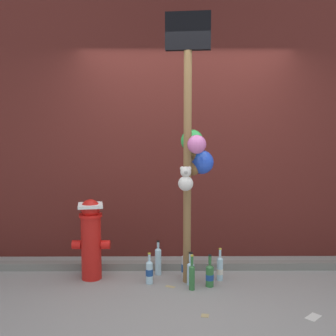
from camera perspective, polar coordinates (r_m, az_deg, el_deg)
name	(u,v)px	position (r m, az deg, el deg)	size (l,w,h in m)	color
ground_plane	(192,303)	(3.90, 3.33, -18.33)	(14.00, 14.00, 0.00)	gray
building_wall	(185,130)	(4.94, 2.40, 5.34)	(10.00, 0.20, 3.09)	#561E19
curb_strip	(187,266)	(4.68, 2.64, -13.50)	(8.00, 0.12, 0.08)	slate
memorial_post	(192,135)	(4.08, 3.45, 4.69)	(0.50, 0.50, 2.69)	olive
fire_hydrant	(91,237)	(4.36, -10.75, -9.52)	(0.39, 0.29, 0.84)	red
bottle_0	(191,272)	(4.23, 3.19, -14.30)	(0.08, 0.08, 0.33)	#B2DBEA
bottle_1	(210,275)	(4.21, 5.88, -14.68)	(0.08, 0.08, 0.33)	#337038
bottle_2	(158,260)	(4.48, -1.39, -12.81)	(0.07, 0.07, 0.37)	#B2DBEA
bottle_3	(149,271)	(4.26, -2.63, -14.27)	(0.07, 0.07, 0.32)	#B2DBEA
bottle_4	(192,276)	(4.11, 3.37, -14.85)	(0.06, 0.06, 0.35)	#337038
bottle_5	(184,266)	(4.41, 2.28, -13.54)	(0.06, 0.06, 0.36)	silver
bottle_6	(220,268)	(4.37, 7.29, -13.76)	(0.07, 0.07, 0.34)	#B2DBEA
litter_0	(313,317)	(3.83, 19.71, -19.06)	(0.15, 0.09, 0.01)	silver
litter_1	(170,287)	(4.22, 0.33, -16.29)	(0.10, 0.04, 0.01)	tan
litter_2	(205,315)	(3.67, 5.21, -19.90)	(0.07, 0.07, 0.01)	tan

